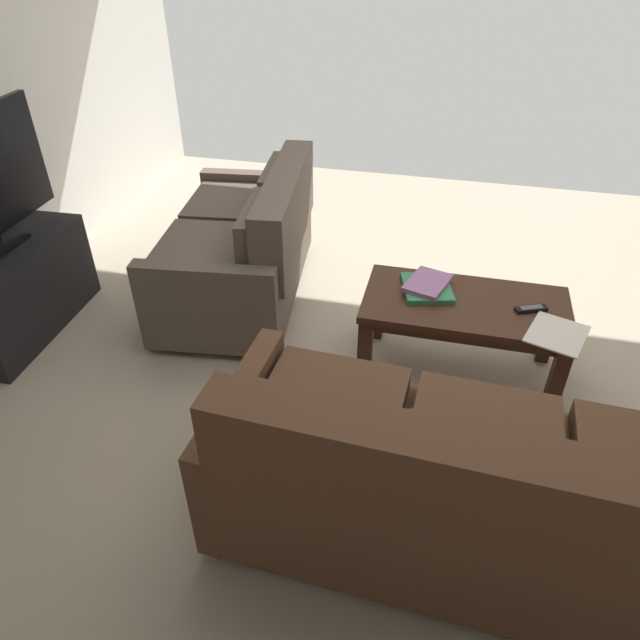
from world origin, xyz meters
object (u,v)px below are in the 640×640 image
at_px(loveseat_near, 245,246).
at_px(loose_magazine, 557,334).
at_px(sofa_main, 477,493).
at_px(tv_remote, 531,309).
at_px(book_stack, 427,286).
at_px(tv_stand, 13,290).
at_px(coffee_table, 464,314).

bearing_deg(loveseat_near, loose_magazine, 159.61).
xyz_separation_m(sofa_main, tv_remote, (-0.23, -1.11, 0.10)).
bearing_deg(book_stack, tv_stand, 6.30).
bearing_deg(coffee_table, book_stack, -16.81).
xyz_separation_m(coffee_table, book_stack, (0.20, -0.06, 0.10)).
relative_size(sofa_main, coffee_table, 1.94).
height_order(sofa_main, loose_magazine, sofa_main).
relative_size(coffee_table, tv_stand, 1.04).
xyz_separation_m(tv_stand, book_stack, (-2.35, -0.26, 0.21)).
height_order(loveseat_near, coffee_table, loveseat_near).
relative_size(sofa_main, tv_stand, 2.01).
xyz_separation_m(sofa_main, loose_magazine, (-0.33, -0.93, 0.09)).
bearing_deg(tv_remote, sofa_main, 78.47).
relative_size(book_stack, tv_remote, 2.00).
bearing_deg(coffee_table, loveseat_near, -19.35).
relative_size(tv_stand, book_stack, 3.02).
bearing_deg(sofa_main, loveseat_near, -47.82).
bearing_deg(loose_magazine, loveseat_near, 179.00).
bearing_deg(loose_magazine, coffee_table, 175.73).
height_order(sofa_main, loveseat_near, sofa_main).
relative_size(sofa_main, loose_magazine, 7.11).
bearing_deg(tv_stand, tv_remote, -176.21).
xyz_separation_m(coffee_table, tv_stand, (2.55, 0.20, -0.11)).
bearing_deg(sofa_main, coffee_table, -85.64).
relative_size(sofa_main, tv_remote, 12.17).
bearing_deg(loveseat_near, book_stack, 160.21).
distance_m(loveseat_near, coffee_table, 1.44).
bearing_deg(loose_magazine, book_stack, 177.91).
relative_size(loveseat_near, tv_stand, 1.51).
relative_size(tv_remote, loose_magazine, 0.58).
height_order(tv_stand, book_stack, tv_stand).
relative_size(tv_stand, loose_magazine, 3.53).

